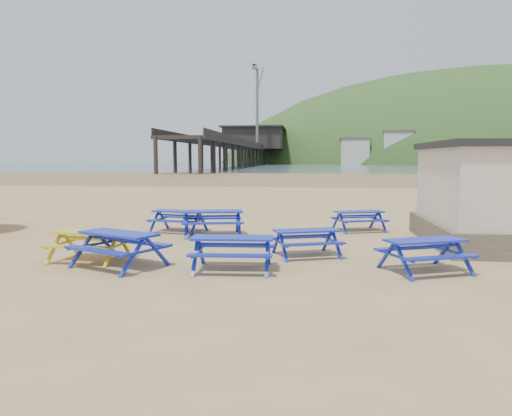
# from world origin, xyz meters

# --- Properties ---
(ground) EXTENTS (400.00, 400.00, 0.00)m
(ground) POSITION_xyz_m (0.00, 0.00, 0.00)
(ground) COLOR tan
(ground) RESTS_ON ground
(wet_sand) EXTENTS (400.00, 400.00, 0.00)m
(wet_sand) POSITION_xyz_m (0.00, 55.00, 0.00)
(wet_sand) COLOR olive
(wet_sand) RESTS_ON ground
(sea) EXTENTS (400.00, 400.00, 0.00)m
(sea) POSITION_xyz_m (0.00, 170.00, 0.01)
(sea) COLOR #485B68
(sea) RESTS_ON ground
(picnic_table_blue_a) EXTENTS (2.09, 1.81, 0.77)m
(picnic_table_blue_a) POSITION_xyz_m (-1.53, 2.59, 0.39)
(picnic_table_blue_a) COLOR #0F0BAA
(picnic_table_blue_a) RESTS_ON ground
(picnic_table_blue_b) EXTENTS (2.34, 2.04, 0.86)m
(picnic_table_blue_b) POSITION_xyz_m (-0.15, 1.86, 0.43)
(picnic_table_blue_b) COLOR #0F0BAA
(picnic_table_blue_b) RESTS_ON ground
(picnic_table_blue_c) EXTENTS (2.08, 1.86, 0.73)m
(picnic_table_blue_c) POSITION_xyz_m (4.96, 3.45, 0.36)
(picnic_table_blue_c) COLOR #0F0BAA
(picnic_table_blue_c) RESTS_ON ground
(picnic_table_blue_d) EXTENTS (2.54, 2.37, 0.85)m
(picnic_table_blue_d) POSITION_xyz_m (-1.49, -3.23, 0.43)
(picnic_table_blue_d) COLOR #0F0BAA
(picnic_table_blue_d) RESTS_ON ground
(picnic_table_blue_e) EXTENTS (1.98, 1.63, 0.80)m
(picnic_table_blue_e) POSITION_xyz_m (1.33, -3.33, 0.40)
(picnic_table_blue_e) COLOR #0F0BAA
(picnic_table_blue_e) RESTS_ON ground
(picnic_table_blue_f) EXTENTS (2.27, 2.08, 0.77)m
(picnic_table_blue_f) POSITION_xyz_m (5.82, -3.05, 0.39)
(picnic_table_blue_f) COLOR #0F0BAA
(picnic_table_blue_f) RESTS_ON ground
(picnic_table_yellow) EXTENTS (1.98, 1.67, 0.77)m
(picnic_table_yellow) POSITION_xyz_m (-2.52, -2.61, 0.39)
(picnic_table_yellow) COLOR gold
(picnic_table_yellow) RESTS_ON ground
(pier) EXTENTS (24.00, 220.00, 39.29)m
(pier) POSITION_xyz_m (-17.99, 178.23, 5.46)
(pier) COLOR black
(pier) RESTS_ON ground
(headland_town) EXTENTS (264.00, 144.00, 108.00)m
(headland_town) POSITION_xyz_m (90.00, 229.68, -9.91)
(headland_town) COLOR #2D4C1E
(headland_town) RESTS_ON ground
(picnic_table_blue_g) EXTENTS (2.09, 1.88, 0.72)m
(picnic_table_blue_g) POSITION_xyz_m (3.06, -1.44, 0.36)
(picnic_table_blue_g) COLOR #0F0BAA
(picnic_table_blue_g) RESTS_ON ground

